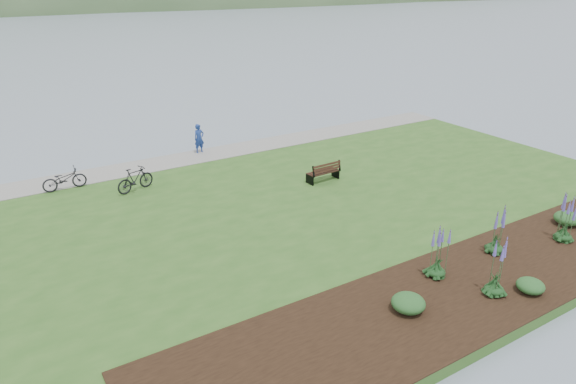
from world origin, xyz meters
The scene contains 16 objects.
ground centered at (0.00, 0.00, 0.00)m, with size 600.00×600.00×0.00m, color gray.
lawn centered at (0.00, -2.00, 0.20)m, with size 34.00×20.00×0.40m, color #2C561E.
shoreline_path centered at (0.00, 6.90, 0.42)m, with size 34.00×2.20×0.03m, color gray.
garden_bed centered at (3.00, -9.80, 0.42)m, with size 24.00×4.40×0.04m, color black.
far_hillside centered at (20.00, 170.00, 0.00)m, with size 580.00×80.00×38.00m, color #385831, non-canonical shape.
park_bench centered at (3.42, 0.19, 0.91)m, with size 1.68×0.75×1.02m.
person centered at (0.01, 7.50, 1.37)m, with size 0.71×0.49×1.95m, color navy.
bicycle_a centered at (-7.49, 5.74, 0.92)m, with size 1.97×0.69×1.03m, color black.
bicycle_b centered at (-4.71, 3.84, 0.97)m, with size 1.90×0.55×1.15m, color black.
echium_0 centered at (2.31, -10.51, 1.24)m, with size 0.62×0.62×2.12m.
echium_1 centered at (4.54, -8.80, 1.22)m, with size 0.62×0.62×1.96m.
echium_2 centered at (7.51, -9.57, 1.26)m, with size 0.62×0.62×1.94m.
echium_4 centered at (1.55, -8.82, 1.36)m, with size 0.62×0.62×2.15m.
shrub_0 centered at (-0.59, -9.73, 0.69)m, with size 1.01×1.01×0.51m, color #1E4C21.
shrub_1 centered at (3.38, -11.04, 0.66)m, with size 0.86×0.86×0.43m, color #1E4C21.
shrub_2 centered at (8.94, -8.85, 0.70)m, with size 1.04×1.04×0.52m, color #1E4C21.
Camera 1 is at (-10.34, -18.67, 9.63)m, focal length 32.00 mm.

